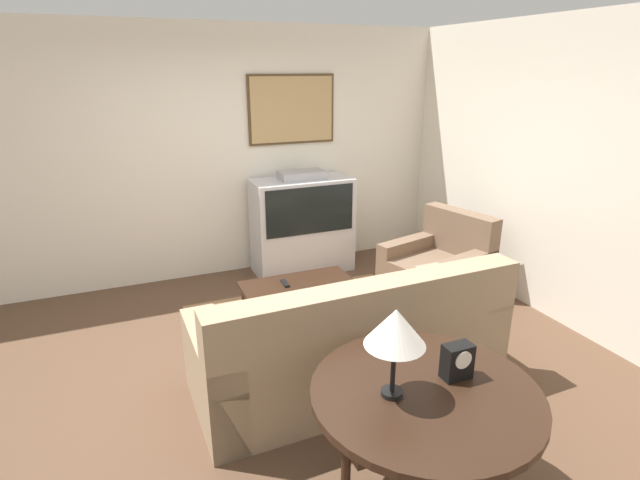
{
  "coord_description": "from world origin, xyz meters",
  "views": [
    {
      "loc": [
        -1.07,
        -3.29,
        2.26
      ],
      "look_at": [
        0.61,
        0.7,
        0.75
      ],
      "focal_mm": 28.0,
      "sensor_mm": 36.0,
      "label": 1
    }
  ],
  "objects_px": {
    "armchair": "(438,269)",
    "console_table": "(425,401)",
    "couch": "(351,347)",
    "mantel_clock": "(457,361)",
    "table_lamp": "(395,329)",
    "tv": "(302,224)",
    "coffee_table": "(299,288)"
  },
  "relations": [
    {
      "from": "couch",
      "to": "mantel_clock",
      "type": "relative_size",
      "value": 11.79
    },
    {
      "from": "tv",
      "to": "mantel_clock",
      "type": "bearing_deg",
      "value": -96.9
    },
    {
      "from": "tv",
      "to": "coffee_table",
      "type": "distance_m",
      "value": 1.28
    },
    {
      "from": "coffee_table",
      "to": "couch",
      "type": "bearing_deg",
      "value": -89.82
    },
    {
      "from": "tv",
      "to": "couch",
      "type": "xyz_separation_m",
      "value": [
        -0.48,
        -2.25,
        -0.22
      ]
    },
    {
      "from": "table_lamp",
      "to": "couch",
      "type": "bearing_deg",
      "value": 73.84
    },
    {
      "from": "armchair",
      "to": "table_lamp",
      "type": "distance_m",
      "value": 2.95
    },
    {
      "from": "tv",
      "to": "couch",
      "type": "relative_size",
      "value": 0.52
    },
    {
      "from": "tv",
      "to": "coffee_table",
      "type": "relative_size",
      "value": 1.14
    },
    {
      "from": "couch",
      "to": "table_lamp",
      "type": "bearing_deg",
      "value": 72.64
    },
    {
      "from": "couch",
      "to": "table_lamp",
      "type": "distance_m",
      "value": 1.34
    },
    {
      "from": "console_table",
      "to": "couch",
      "type": "bearing_deg",
      "value": 83.28
    },
    {
      "from": "armchair",
      "to": "console_table",
      "type": "height_order",
      "value": "armchair"
    },
    {
      "from": "mantel_clock",
      "to": "tv",
      "type": "bearing_deg",
      "value": 83.1
    },
    {
      "from": "tv",
      "to": "table_lamp",
      "type": "xyz_separation_m",
      "value": [
        -0.78,
        -3.31,
        0.54
      ]
    },
    {
      "from": "armchair",
      "to": "mantel_clock",
      "type": "bearing_deg",
      "value": -48.09
    },
    {
      "from": "coffee_table",
      "to": "mantel_clock",
      "type": "xyz_separation_m",
      "value": [
        0.08,
        -2.14,
        0.48
      ]
    },
    {
      "from": "tv",
      "to": "console_table",
      "type": "distance_m",
      "value": 3.4
    },
    {
      "from": "console_table",
      "to": "tv",
      "type": "bearing_deg",
      "value": 79.74
    },
    {
      "from": "tv",
      "to": "table_lamp",
      "type": "distance_m",
      "value": 3.45
    },
    {
      "from": "tv",
      "to": "mantel_clock",
      "type": "distance_m",
      "value": 3.35
    },
    {
      "from": "tv",
      "to": "armchair",
      "type": "bearing_deg",
      "value": -47.45
    },
    {
      "from": "console_table",
      "to": "armchair",
      "type": "bearing_deg",
      "value": 52.68
    },
    {
      "from": "couch",
      "to": "tv",
      "type": "bearing_deg",
      "value": -103.17
    },
    {
      "from": "table_lamp",
      "to": "tv",
      "type": "bearing_deg",
      "value": 76.67
    },
    {
      "from": "armchair",
      "to": "mantel_clock",
      "type": "xyz_separation_m",
      "value": [
        -1.46,
        -2.15,
        0.55
      ]
    },
    {
      "from": "mantel_clock",
      "to": "couch",
      "type": "bearing_deg",
      "value": 94.09
    },
    {
      "from": "coffee_table",
      "to": "tv",
      "type": "bearing_deg",
      "value": 67.72
    },
    {
      "from": "console_table",
      "to": "table_lamp",
      "type": "distance_m",
      "value": 0.47
    },
    {
      "from": "couch",
      "to": "table_lamp",
      "type": "height_order",
      "value": "table_lamp"
    },
    {
      "from": "tv",
      "to": "mantel_clock",
      "type": "xyz_separation_m",
      "value": [
        -0.4,
        -3.31,
        0.27
      ]
    },
    {
      "from": "tv",
      "to": "armchair",
      "type": "distance_m",
      "value": 1.6
    }
  ]
}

